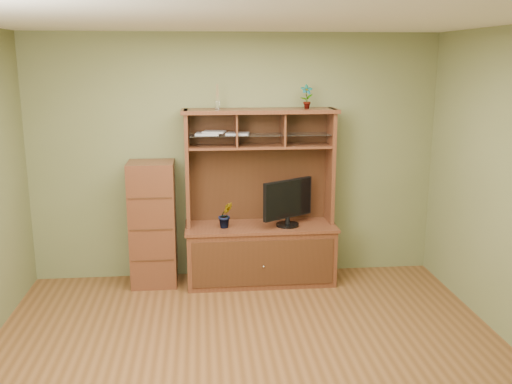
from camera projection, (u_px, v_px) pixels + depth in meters
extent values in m
cube|color=brown|center=(252.00, 361.00, 4.69)|extent=(4.50, 4.00, 0.02)
cube|color=white|center=(251.00, 17.00, 4.07)|extent=(4.50, 4.00, 0.02)
cube|color=#63693E|center=(235.00, 157.00, 6.33)|extent=(4.50, 0.02, 2.70)
cube|color=#63693E|center=(293.00, 314.00, 2.43)|extent=(4.50, 0.02, 2.70)
cube|color=#482214|center=(261.00, 255.00, 6.29)|extent=(1.60, 0.55, 0.62)
cube|color=#351D0E|center=(263.00, 263.00, 6.02)|extent=(1.50, 0.01, 0.50)
sphere|color=silver|center=(263.00, 267.00, 6.02)|extent=(0.02, 0.02, 0.02)
cube|color=#482214|center=(261.00, 226.00, 6.22)|extent=(1.64, 0.59, 0.03)
cube|color=#482214|center=(187.00, 168.00, 6.10)|extent=(0.04, 0.35, 1.25)
cube|color=#482214|center=(330.00, 166.00, 6.25)|extent=(0.04, 0.35, 1.25)
cube|color=#351D0E|center=(258.00, 164.00, 6.33)|extent=(1.52, 0.02, 1.25)
cube|color=#482214|center=(260.00, 111.00, 6.04)|extent=(1.66, 0.40, 0.04)
cube|color=#482214|center=(260.00, 147.00, 6.12)|extent=(1.52, 0.32, 0.02)
cube|color=#482214|center=(236.00, 129.00, 6.06)|extent=(0.02, 0.31, 0.35)
cube|color=#482214|center=(283.00, 129.00, 6.10)|extent=(0.02, 0.31, 0.35)
cube|color=silver|center=(260.00, 135.00, 6.08)|extent=(1.50, 0.27, 0.01)
cylinder|color=black|center=(287.00, 225.00, 6.18)|extent=(0.25, 0.25, 0.02)
cylinder|color=black|center=(288.00, 220.00, 6.17)|extent=(0.05, 0.05, 0.08)
cube|color=black|center=(288.00, 199.00, 6.12)|extent=(0.57, 0.38, 0.42)
imported|color=#31561D|center=(226.00, 215.00, 6.09)|extent=(0.18, 0.16, 0.28)
imported|color=#366E26|center=(307.00, 97.00, 6.05)|extent=(0.14, 0.09, 0.26)
cylinder|color=silver|center=(218.00, 105.00, 5.98)|extent=(0.05, 0.05, 0.09)
cylinder|color=#946F4A|center=(217.00, 92.00, 5.95)|extent=(0.03, 0.03, 0.17)
cube|color=#B0B0B5|center=(208.00, 134.00, 6.04)|extent=(0.27, 0.21, 0.02)
cube|color=#B0B0B5|center=(214.00, 132.00, 6.04)|extent=(0.26, 0.23, 0.02)
cube|color=#B0B0B5|center=(238.00, 134.00, 6.07)|extent=(0.27, 0.22, 0.02)
cube|color=#482214|center=(153.00, 224.00, 6.15)|extent=(0.49, 0.44, 1.36)
cube|color=#351D0E|center=(153.00, 261.00, 6.02)|extent=(0.45, 0.01, 0.02)
cube|color=#351D0E|center=(151.00, 230.00, 5.94)|extent=(0.45, 0.01, 0.01)
cube|color=#351D0E|center=(150.00, 198.00, 5.86)|extent=(0.45, 0.01, 0.02)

